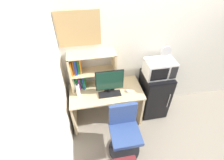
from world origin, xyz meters
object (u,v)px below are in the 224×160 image
Objects in this scene: water_bottle at (78,90)px; desk_fan at (166,53)px; hutch_bookshelf at (85,71)px; mini_fridge at (154,94)px; computer_mouse at (128,91)px; microwave at (159,68)px; monitor at (110,82)px; desk_chair at (124,133)px; keyboard at (110,94)px; wall_corkboard at (79,29)px.

water_bottle is 1.55m from desk_fan.
hutch_bookshelf is at bearing 173.56° from desk_fan.
mini_fridge is at bearing 176.51° from desk_fan.
computer_mouse is 0.09× the size of mini_fridge.
computer_mouse is 0.16× the size of microwave.
water_bottle is (-0.53, 0.03, -0.12)m from monitor.
desk_fan is at bearing -7.31° from microwave.
desk_chair is at bearing -137.52° from mini_fridge.
computer_mouse is 0.70m from desk_chair.
desk_fan is at bearing 40.75° from desk_chair.
hutch_bookshelf is 2.03× the size of keyboard.
desk_fan is (1.30, -0.15, 0.29)m from hutch_bookshelf.
hutch_bookshelf is at bearing -79.34° from wall_corkboard.
microwave is at bearing 9.98° from keyboard.
desk_chair is (0.13, -0.60, -0.60)m from monitor.
microwave is 0.78× the size of wall_corkboard.
computer_mouse is 0.67m from mini_fridge.
computer_mouse is (0.32, 0.02, 0.01)m from keyboard.
microwave is at bearing 89.73° from mini_fridge.
water_bottle is 0.27× the size of desk_chair.
hutch_bookshelf is 0.34m from water_bottle.
desk_chair is (0.65, -0.63, -0.48)m from water_bottle.
hutch_bookshelf is 1.34m from desk_fan.
keyboard is (0.36, -0.30, -0.32)m from hutch_bookshelf.
mini_fridge is at bearing 42.48° from desk_chair.
monitor is at bearing 101.99° from desk_chair.
keyboard is at bearing -176.75° from computer_mouse.
microwave is at bearing -6.41° from hutch_bookshelf.
hutch_bookshelf is 0.80m from computer_mouse.
monitor reaches higher than mini_fridge.
desk_fan is at bearing -6.44° from hutch_bookshelf.
computer_mouse is at bearing -22.59° from hutch_bookshelf.
desk_fan reaches higher than keyboard.
desk_fan reaches higher than mini_fridge.
desk_chair is (0.49, -0.84, -0.69)m from hutch_bookshelf.
water_bottle reaches higher than mini_fridge.
desk_chair is at bearing -78.01° from monitor.
desk_chair is (-0.76, -0.70, -0.68)m from microwave.
keyboard is at bearing -39.95° from hutch_bookshelf.
computer_mouse is at bearing 71.98° from desk_chair.
microwave is 0.55× the size of desk_chair.
monitor is at bearing 173.87° from computer_mouse.
hutch_bookshelf is at bearing 140.05° from keyboard.
desk_chair is (0.14, -0.54, -0.37)m from keyboard.
mini_fridge is at bearing -11.53° from wall_corkboard.
monitor is 1.22× the size of keyboard.
computer_mouse is at bearing -166.42° from microwave.
keyboard is at bearing -101.07° from monitor.
monitor is 1.86× the size of water_bottle.
hutch_bookshelf reaches higher than desk_chair.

